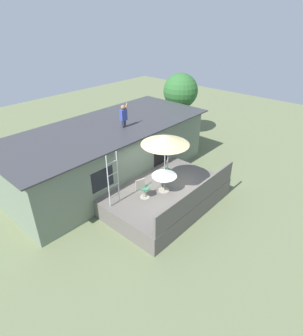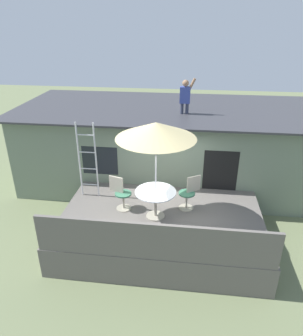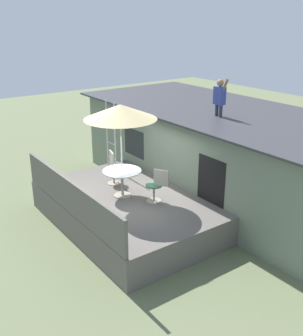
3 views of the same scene
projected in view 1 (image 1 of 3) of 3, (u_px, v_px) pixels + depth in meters
name	position (u px, v px, depth m)	size (l,w,h in m)	color
ground_plane	(165.00, 204.00, 12.30)	(40.00, 40.00, 0.00)	#66704C
house	(109.00, 152.00, 13.73)	(10.50, 4.50, 2.73)	slate
deck	(165.00, 196.00, 12.11)	(5.24, 3.41, 0.80)	#605B56
deck_railing	(199.00, 195.00, 10.72)	(5.14, 0.08, 0.90)	#605B56
patio_table	(164.00, 179.00, 11.49)	(1.04, 1.04, 0.74)	#A59E8C
patio_umbrella	(165.00, 140.00, 10.63)	(1.90, 1.90, 2.54)	silver
step_ladder	(113.00, 180.00, 10.45)	(0.52, 0.04, 2.20)	silver
person_figure	(123.00, 115.00, 12.63)	(0.47, 0.20, 1.11)	#33384C
patio_chair_left	(143.00, 188.00, 11.10)	(0.61, 0.44, 0.92)	#A59E8C
patio_chair_right	(167.00, 170.00, 12.42)	(0.57, 0.45, 0.92)	#A59E8C
backyard_tree	(181.00, 91.00, 17.64)	(2.19, 2.19, 4.14)	brown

